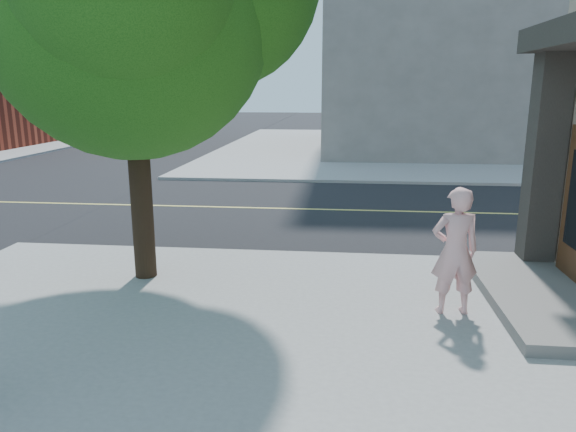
# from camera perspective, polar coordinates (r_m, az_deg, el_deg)

# --- Properties ---
(ground) EXTENTS (140.00, 140.00, 0.00)m
(ground) POSITION_cam_1_polar(r_m,az_deg,el_deg) (12.66, -23.03, -3.27)
(ground) COLOR black
(ground) RESTS_ON ground
(road_ew) EXTENTS (140.00, 9.00, 0.01)m
(road_ew) POSITION_cam_1_polar(r_m,az_deg,el_deg) (16.60, -15.62, 1.10)
(road_ew) COLOR black
(road_ew) RESTS_ON ground
(sidewalk_ne) EXTENTS (29.00, 25.00, 0.12)m
(sidewalk_ne) POSITION_cam_1_polar(r_m,az_deg,el_deg) (33.08, 19.10, 6.87)
(sidewalk_ne) COLOR gray
(sidewalk_ne) RESTS_ON ground
(filler_ne) EXTENTS (18.00, 16.00, 14.00)m
(filler_ne) POSITION_cam_1_polar(r_m,az_deg,el_deg) (33.72, 20.74, 18.91)
(filler_ne) COLOR slate
(filler_ne) RESTS_ON sidewalk_ne
(man_on_phone) EXTENTS (0.75, 0.54, 1.92)m
(man_on_phone) POSITION_cam_1_polar(r_m,az_deg,el_deg) (8.22, 17.38, -3.60)
(man_on_phone) COLOR #E7A8A9
(man_on_phone) RESTS_ON sidewalk_se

